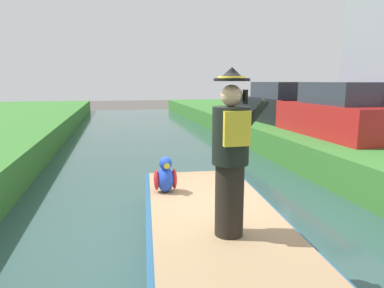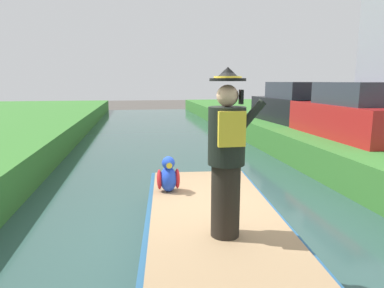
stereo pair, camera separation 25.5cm
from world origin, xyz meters
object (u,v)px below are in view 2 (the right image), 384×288
at_px(parked_car_red, 352,114).
at_px(boat, 212,230).
at_px(parrot_plush, 168,176).
at_px(parked_car_dark, 293,105).
at_px(person_pirate, 227,155).

bearing_deg(parked_car_red, boat, -139.18).
bearing_deg(parrot_plush, parked_car_dark, 52.22).
xyz_separation_m(person_pirate, parrot_plush, (-0.48, 1.64, -0.68)).
height_order(boat, parked_car_red, parked_car_red).
distance_m(parrot_plush, parked_car_dark, 8.86).
height_order(person_pirate, parrot_plush, person_pirate).
distance_m(boat, parrot_plush, 1.13).
bearing_deg(parked_car_dark, person_pirate, -119.77).
distance_m(person_pirate, parked_car_red, 7.04).
distance_m(boat, parked_car_dark, 9.30).
bearing_deg(parked_car_red, person_pirate, -134.47).
relative_size(boat, parrot_plush, 7.61).
height_order(parked_car_red, parked_car_dark, same).
relative_size(parked_car_red, parked_car_dark, 0.98).
xyz_separation_m(parrot_plush, parked_car_red, (5.42, 3.39, 0.57)).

